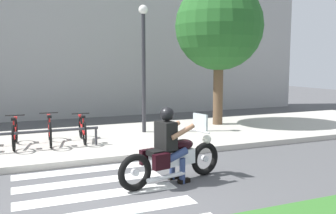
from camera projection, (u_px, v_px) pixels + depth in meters
The scene contains 14 objects.
ground_plane at pixel (100, 195), 6.42m from camera, with size 48.00×48.00×0.00m, color #4C4C4F.
sidewalk at pixel (67, 143), 10.19m from camera, with size 24.00×4.40×0.15m, color #B7B2A8.
crosswalk_stripe_1 at pixel (110, 212), 5.68m from camera, with size 2.80×0.40×0.01m, color white.
crosswalk_stripe_2 at pixel (99, 195), 6.41m from camera, with size 2.80×0.40×0.01m, color white.
crosswalk_stripe_3 at pixel (90, 181), 7.14m from camera, with size 2.80×0.40×0.01m, color white.
crosswalk_stripe_4 at pixel (82, 170), 7.88m from camera, with size 2.80×0.40×0.01m, color white.
motorcycle at pixel (173, 158), 7.06m from camera, with size 2.29×0.85×1.27m.
rider at pixel (169, 139), 6.97m from camera, with size 0.71×0.63×1.46m.
bicycle_3 at pixel (15, 133), 9.38m from camera, with size 0.48×1.68×0.78m.
bicycle_4 at pixel (50, 131), 9.70m from camera, with size 0.48×1.74×0.80m.
bicycle_5 at pixel (82, 129), 10.03m from camera, with size 0.48×1.57×0.74m.
street_lamp at pixel (144, 57), 11.20m from camera, with size 0.28×0.28×3.97m.
tree_near_rack at pixel (219, 27), 12.54m from camera, with size 2.98×2.98×4.99m.
building_backdrop at pixel (43, 12), 14.91m from camera, with size 24.00×1.20×8.58m, color #9C9C9C.
Camera 1 is at (-1.34, -6.16, 2.27)m, focal length 39.84 mm.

